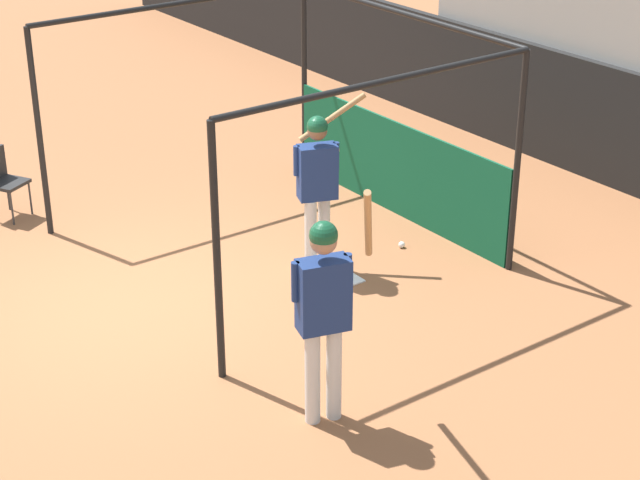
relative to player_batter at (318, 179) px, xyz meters
name	(u,v)px	position (x,y,z in m)	size (l,w,h in m)	color
ground_plane	(128,305)	(-0.46, -2.07, -1.05)	(60.00, 60.00, 0.00)	#935B38
outfield_wall	(570,113)	(-0.46, 4.45, -0.28)	(24.00, 0.12, 1.54)	black
bleacher_section	(638,51)	(-0.46, 5.71, 0.36)	(5.40, 2.40, 2.82)	#9E9E99
batting_cage	(356,138)	(-0.66, 1.02, 0.04)	(3.90, 3.72, 2.47)	black
home_plate	(337,279)	(0.36, -0.01, -1.04)	(0.44, 0.44, 0.02)	white
player_batter	(318,179)	(0.00, 0.00, 0.00)	(0.57, 0.88, 1.88)	silver
player_waiting	(325,302)	(2.34, -1.64, 0.08)	(0.52, 0.81, 2.17)	silver
folding_chair	(1,176)	(-3.36, -2.23, -0.53)	(0.54, 0.54, 0.84)	black
baseball	(402,245)	(0.16, 1.06, -1.01)	(0.07, 0.07, 0.07)	white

